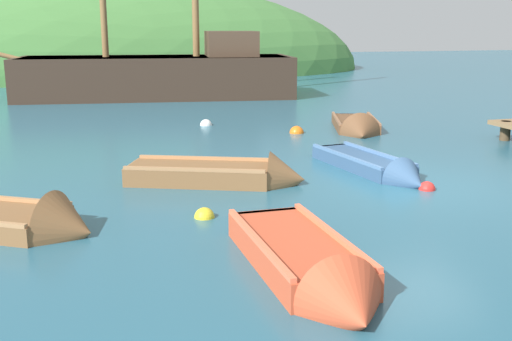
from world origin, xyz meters
name	(u,v)px	position (x,y,z in m)	size (l,w,h in m)	color
ground_plane	(419,185)	(0.00, 0.00, 0.00)	(120.00, 120.00, 0.00)	#285B70
shore_hill	(54,72)	(-8.23, 34.42, 0.00)	(44.13, 21.25, 13.52)	#477F3D
sailing_ship	(160,81)	(-3.05, 17.23, 0.72)	(14.82, 5.27, 13.46)	#38281E
rowboat_center	(228,177)	(-3.70, 1.22, 0.13)	(3.78, 2.44, 1.12)	brown
rowboat_near_dock	(311,271)	(-3.82, -3.93, 0.13)	(1.19, 3.56, 1.09)	#C64C2D
rowboat_far	(357,129)	(1.57, 6.37, 0.08)	(2.17, 3.52, 1.18)	brown
rowboat_portside	(376,169)	(-0.37, 1.21, 0.08)	(1.41, 3.73, 0.90)	#335175
rowboat_outer_right	(14,225)	(-7.63, -0.83, 0.09)	(3.49, 2.78, 1.22)	brown
buoy_yellow	(204,217)	(-4.61, -0.95, 0.00)	(0.35, 0.35, 0.35)	yellow
buoy_white	(206,125)	(-2.65, 8.80, 0.00)	(0.39, 0.39, 0.39)	white
buoy_red	(427,190)	(-0.03, -0.35, 0.00)	(0.33, 0.33, 0.33)	red
buoy_orange	(297,133)	(-0.31, 6.60, 0.00)	(0.43, 0.43, 0.43)	orange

